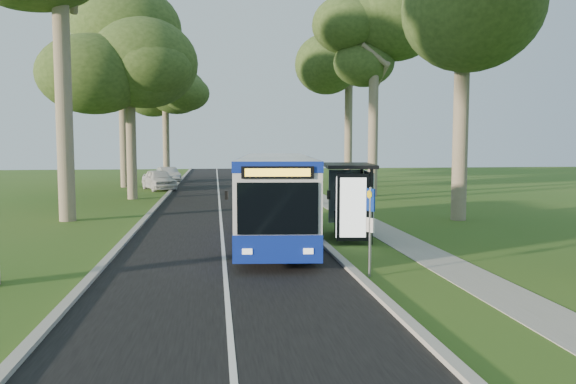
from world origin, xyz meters
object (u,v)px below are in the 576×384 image
bus_stop_sign (370,221)px  car_white (159,179)px  bus_shelter (355,187)px  litter_bin (340,222)px  bus (276,197)px  car_silver (168,175)px

bus_stop_sign → car_white: (-8.36, 29.46, -0.73)m
bus_shelter → litter_bin: (-0.18, 1.66, -1.54)m
bus → bus_stop_sign: (1.85, -6.17, -0.09)m
bus_shelter → bus: bearing=177.4°
bus_shelter → car_white: bearing=119.2°
bus → car_silver: (-6.48, 31.64, -0.91)m
bus_stop_sign → car_silver: 38.73m
bus → bus_shelter: (2.88, -0.52, 0.38)m
litter_bin → bus: bearing=-157.2°
litter_bin → car_silver: car_silver is taller
bus_shelter → bus_stop_sign: bearing=-92.6°
bus_stop_sign → litter_bin: bus_stop_sign is taller
bus_stop_sign → bus_shelter: size_ratio=0.70×
bus_stop_sign → car_white: bus_stop_sign is taller
car_white → car_silver: size_ratio=1.10×
bus_stop_sign → car_silver: bus_stop_sign is taller
litter_bin → car_silver: size_ratio=0.21×
bus → car_silver: 32.31m
car_silver → litter_bin: bearing=-90.7°
bus_stop_sign → litter_bin: 7.43m
bus → car_white: 24.19m
bus_stop_sign → bus_shelter: 5.76m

